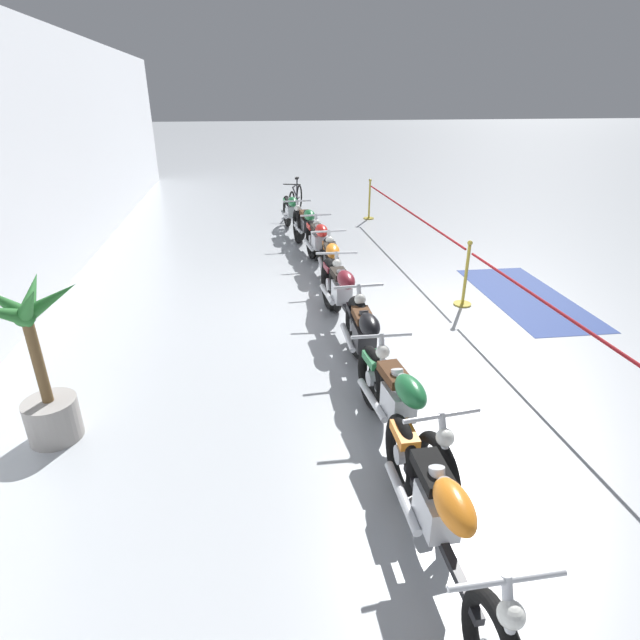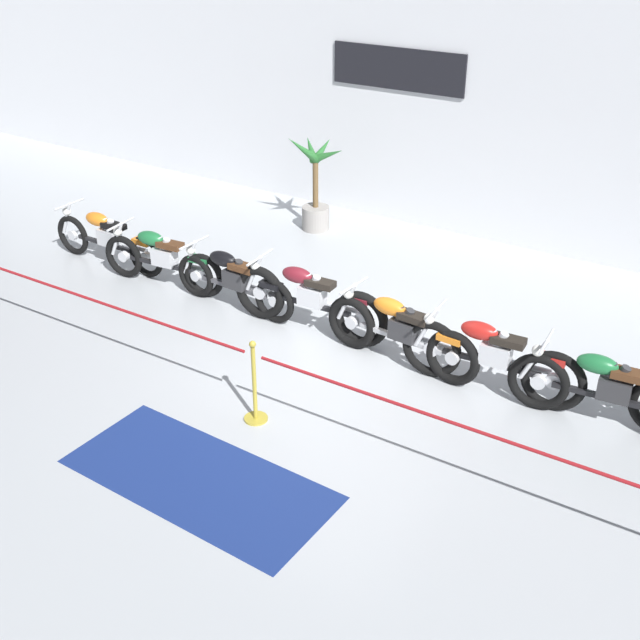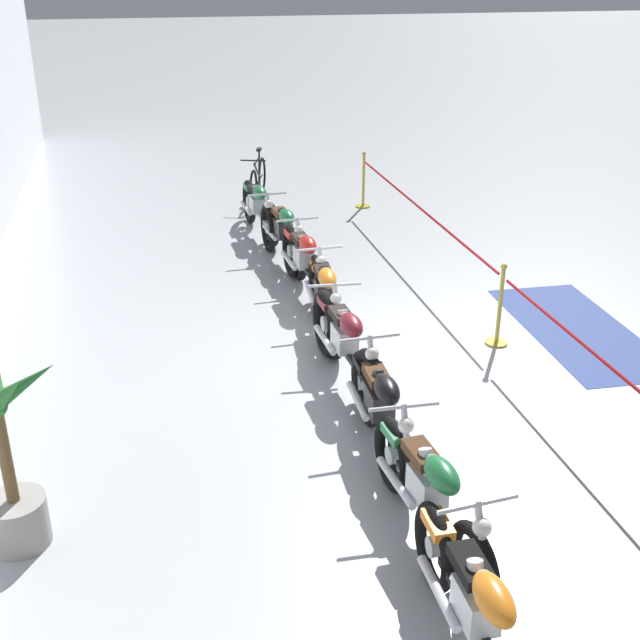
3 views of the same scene
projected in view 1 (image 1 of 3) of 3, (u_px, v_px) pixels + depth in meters
The scene contains 15 objects.
ground_plane at pixel (369, 308), 7.87m from camera, with size 120.00×120.00×0.00m, color #B2B7BC.
motorcycle_orange_0 at pixel (439, 521), 3.35m from camera, with size 2.33×0.62×0.92m.
motorcycle_green_1 at pixel (400, 410), 4.53m from camera, with size 2.21×0.62×0.93m.
motorcycle_black_2 at pixel (365, 342), 5.78m from camera, with size 2.14×0.62×0.91m.
motorcycle_maroon_3 at pixel (342, 299), 6.93m from camera, with size 2.42×0.62×0.98m.
motorcycle_orange_4 at pixel (331, 267), 8.27m from camera, with size 2.25×0.62×0.95m.
motorcycle_red_5 at pixel (319, 245), 9.35m from camera, with size 2.31×0.62×0.97m.
motorcycle_green_6 at pixel (308, 228), 10.61m from camera, with size 2.31×0.62×0.95m.
motorcycle_green_7 at pixel (292, 214), 11.79m from camera, with size 2.34×0.62×0.96m.
bicycle at pixel (296, 200), 13.94m from camera, with size 1.65×0.67×0.96m.
potted_palm_left_of_row at pixel (42, 374), 4.61m from camera, with size 1.02×0.90×1.75m.
stanchion_far_left at pixel (518, 295), 6.33m from camera, with size 12.30×0.28×1.05m.
stanchion_mid_left at pixel (465, 284), 7.84m from camera, with size 0.28×0.28×1.05m.
stanchion_mid_right at pixel (369, 205), 13.35m from camera, with size 0.28×0.28×1.05m.
floor_banner at pixel (526, 297), 8.28m from camera, with size 2.93×1.29×0.01m, color navy.
Camera 1 is at (-7.03, 1.90, 3.08)m, focal length 28.00 mm.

